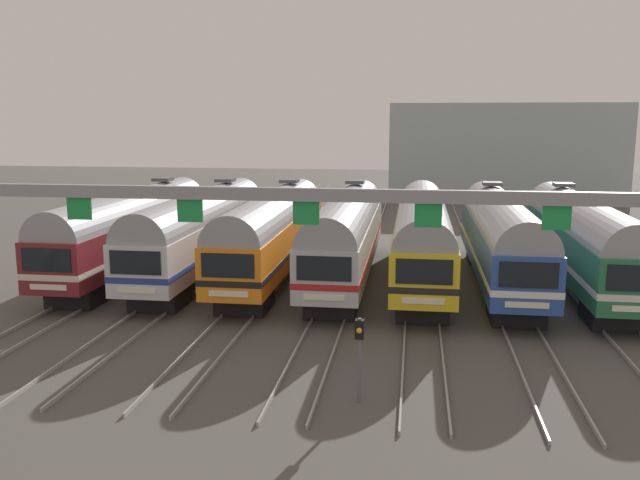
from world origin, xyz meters
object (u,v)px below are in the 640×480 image
Objects in this scene: commuter_train_silver at (201,229)px; yard_signal_mast at (359,344)px; commuter_train_yellow at (422,234)px; commuter_train_blue at (501,236)px; commuter_train_stainless at (346,232)px; commuter_train_maroon at (132,227)px; commuter_train_green at (582,238)px; commuter_train_orange at (273,231)px; catenary_gantry at (306,219)px.

yard_signal_mast is at bearing -57.31° from commuter_train_silver.
commuter_train_blue reaches higher than commuter_train_yellow.
commuter_train_silver is 1.00× the size of commuter_train_stainless.
yard_signal_mast is at bearing -97.32° from commuter_train_yellow.
commuter_train_stainless is at bearing 97.32° from yard_signal_mast.
commuter_train_green is at bearing 0.00° from commuter_train_maroon.
commuter_train_maroon is 1.00× the size of commuter_train_orange.
commuter_train_blue is 0.61× the size of catenary_gantry.
commuter_train_stainless and commuter_train_blue have the same top height.
commuter_train_silver is at bearing 121.08° from catenary_gantry.
commuter_train_stainless is 16.00m from yard_signal_mast.
commuter_train_blue is at bearing 0.00° from commuter_train_maroon.
commuter_train_yellow is at bearing -0.02° from commuter_train_maroon.
commuter_train_green is (8.14, 0.00, 0.00)m from commuter_train_yellow.
commuter_train_maroon is 16.28m from commuter_train_yellow.
commuter_train_yellow is 4.07m from commuter_train_blue.
commuter_train_maroon is 1.00× the size of commuter_train_yellow.
commuter_train_green is (4.07, 0.00, 0.00)m from commuter_train_blue.
commuter_train_maroon is 1.00× the size of commuter_train_stainless.
commuter_train_green is at bearing 47.88° from catenary_gantry.
commuter_train_orange is at bearing 0.00° from commuter_train_silver.
commuter_train_stainless is at bearing 180.00° from commuter_train_green.
commuter_train_green is 6.62× the size of yard_signal_mast.
catenary_gantry is at bearing -58.92° from commuter_train_silver.
commuter_train_yellow is (8.14, -0.00, -0.00)m from commuter_train_orange.
commuter_train_silver is 16.00m from catenary_gantry.
yard_signal_mast is at bearing -122.69° from commuter_train_green.
commuter_train_maroon is 0.61× the size of catenary_gantry.
commuter_train_orange is at bearing 180.00° from commuter_train_stainless.
commuter_train_silver is 4.07m from commuter_train_orange.
catenary_gantry reaches higher than commuter_train_orange.
commuter_train_silver reaches higher than commuter_train_yellow.
yard_signal_mast is (6.10, -15.85, -0.78)m from commuter_train_orange.
commuter_train_yellow is (16.28, -0.00, -0.00)m from commuter_train_maroon.
commuter_train_silver and commuter_train_stainless have the same top height.
commuter_train_blue is 1.00× the size of commuter_train_green.
commuter_train_orange is 1.00× the size of commuter_train_stainless.
commuter_train_orange is 14.36m from catenary_gantry.
commuter_train_yellow is 1.00× the size of commuter_train_blue.
commuter_train_maroon and commuter_train_green have the same top height.
commuter_train_maroon is at bearing 180.00° from commuter_train_orange.
commuter_train_silver is at bearing 180.00° from commuter_train_orange.
catenary_gantry reaches higher than commuter_train_blue.
commuter_train_orange is at bearing 180.00° from commuter_train_blue.
commuter_train_orange is 6.62× the size of yard_signal_mast.
commuter_train_silver is at bearing 180.00° from commuter_train_stainless.
catenary_gantry is (-12.21, -13.50, 2.74)m from commuter_train_green.
commuter_train_blue reaches higher than yard_signal_mast.
catenary_gantry is at bearing -47.88° from commuter_train_maroon.
catenary_gantry is at bearing -73.23° from commuter_train_orange.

